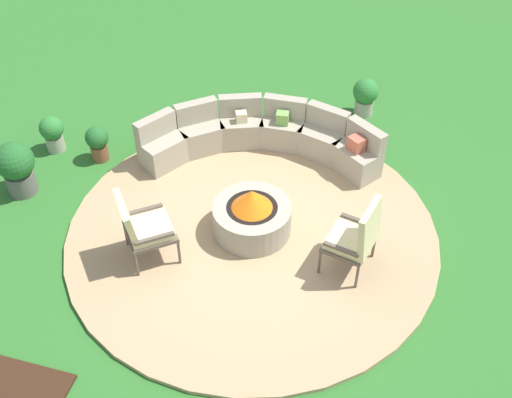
{
  "coord_description": "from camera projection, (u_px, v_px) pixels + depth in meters",
  "views": [
    {
      "loc": [
        1.59,
        -5.58,
        5.91
      ],
      "look_at": [
        0.0,
        0.2,
        0.45
      ],
      "focal_mm": 42.75,
      "sensor_mm": 36.0,
      "label": 1
    }
  ],
  "objects": [
    {
      "name": "ground_plane",
      "position": [
        252.0,
        233.0,
        8.27
      ],
      "size": [
        24.0,
        24.0,
        0.0
      ],
      "primitive_type": "plane",
      "color": "#2D6B28"
    },
    {
      "name": "patio_circle",
      "position": [
        252.0,
        231.0,
        8.25
      ],
      "size": [
        4.99,
        4.99,
        0.06
      ],
      "primitive_type": "cylinder",
      "color": "tan",
      "rests_on": "ground_plane"
    },
    {
      "name": "fire_pit",
      "position": [
        252.0,
        216.0,
        8.05
      ],
      "size": [
        1.05,
        1.05,
        0.7
      ],
      "color": "#9E937F",
      "rests_on": "patio_circle"
    },
    {
      "name": "curved_stone_bench",
      "position": [
        262.0,
        137.0,
        9.27
      ],
      "size": [
        3.59,
        1.56,
        0.77
      ],
      "color": "#9E937F",
      "rests_on": "patio_circle"
    },
    {
      "name": "lounge_chair_front_left",
      "position": [
        142.0,
        226.0,
        7.53
      ],
      "size": [
        0.83,
        0.86,
        1.03
      ],
      "rotation": [
        0.0,
        0.0,
        5.37
      ],
      "color": "brown",
      "rests_on": "patio_circle"
    },
    {
      "name": "lounge_chair_front_right",
      "position": [
        357.0,
        236.0,
        7.37
      ],
      "size": [
        0.68,
        0.72,
        1.07
      ],
      "rotation": [
        0.0,
        0.0,
        7.62
      ],
      "color": "brown",
      "rests_on": "patio_circle"
    },
    {
      "name": "potted_plant_0",
      "position": [
        365.0,
        95.0,
        10.13
      ],
      "size": [
        0.43,
        0.43,
        0.66
      ],
      "color": "#A89E8E",
      "rests_on": "ground_plane"
    },
    {
      "name": "potted_plant_1",
      "position": [
        52.0,
        132.0,
        9.42
      ],
      "size": [
        0.37,
        0.37,
        0.59
      ],
      "color": "#A89E8E",
      "rests_on": "ground_plane"
    },
    {
      "name": "potted_plant_2",
      "position": [
        16.0,
        167.0,
        8.59
      ],
      "size": [
        0.55,
        0.55,
        0.84
      ],
      "color": "#605B56",
      "rests_on": "ground_plane"
    },
    {
      "name": "potted_plant_4",
      "position": [
        98.0,
        142.0,
        9.25
      ],
      "size": [
        0.35,
        0.35,
        0.58
      ],
      "color": "brown",
      "rests_on": "ground_plane"
    }
  ]
}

